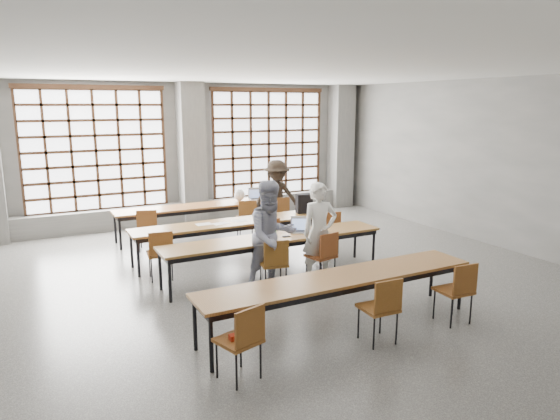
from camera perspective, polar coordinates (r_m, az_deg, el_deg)
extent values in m
plane|color=#484846|center=(8.45, 1.28, -8.51)|extent=(11.00, 11.00, 0.00)
plane|color=silver|center=(7.94, 1.40, 15.90)|extent=(11.00, 11.00, 0.00)
plane|color=#5A5A57|center=(13.06, -10.43, 6.47)|extent=(10.00, 0.00, 10.00)
plane|color=#5A5A57|center=(11.28, 24.28, 4.78)|extent=(0.00, 11.00, 11.00)
cube|color=#5C5C5A|center=(12.80, -10.06, 6.38)|extent=(0.60, 0.55, 3.50)
cube|color=#5C5C5A|center=(14.78, 6.94, 7.20)|extent=(0.60, 0.55, 3.50)
cube|color=white|center=(12.56, -20.34, 6.40)|extent=(3.20, 0.02, 2.80)
cube|color=black|center=(12.48, -20.29, 6.38)|extent=(3.20, 0.05, 2.80)
cube|color=black|center=(12.68, -19.82, -0.15)|extent=(3.32, 0.07, 0.10)
cube|color=black|center=(12.44, -20.78, 13.03)|extent=(3.32, 0.07, 0.10)
cube|color=white|center=(13.86, -1.44, 7.59)|extent=(3.20, 0.02, 2.80)
cube|color=black|center=(13.79, -1.29, 7.57)|extent=(3.20, 0.05, 2.80)
cube|color=black|center=(13.97, -1.27, 1.63)|extent=(3.32, 0.07, 0.10)
cube|color=black|center=(13.75, -1.32, 13.60)|extent=(3.32, 0.07, 0.10)
cube|color=#5C5C5A|center=(13.10, -9.93, -0.14)|extent=(9.80, 0.35, 0.50)
cube|color=brown|center=(11.45, -8.69, 0.51)|extent=(4.00, 0.70, 0.04)
cube|color=black|center=(11.46, -8.68, 0.22)|extent=(3.90, 0.64, 0.08)
cylinder|color=black|center=(10.80, -17.80, -2.61)|extent=(0.05, 0.05, 0.69)
cylinder|color=black|center=(11.36, -18.31, -1.94)|extent=(0.05, 0.05, 0.69)
cylinder|color=black|center=(12.01, 0.51, -0.59)|extent=(0.05, 0.05, 0.69)
cylinder|color=black|center=(12.51, -0.73, -0.08)|extent=(0.05, 0.05, 0.69)
cube|color=brown|center=(9.74, -5.27, -1.42)|extent=(4.00, 0.70, 0.04)
cube|color=black|center=(9.75, -5.26, -1.76)|extent=(3.90, 0.64, 0.08)
cylinder|color=black|center=(9.04, -15.89, -5.30)|extent=(0.05, 0.05, 0.69)
cylinder|color=black|center=(9.58, -16.61, -4.36)|extent=(0.05, 0.05, 0.69)
cylinder|color=black|center=(10.44, 5.19, -2.57)|extent=(0.05, 0.05, 0.69)
cylinder|color=black|center=(10.92, 3.55, -1.89)|extent=(0.05, 0.05, 0.69)
cube|color=brown|center=(8.59, -0.65, -3.18)|extent=(4.00, 0.70, 0.04)
cube|color=black|center=(8.61, -0.65, -3.57)|extent=(3.90, 0.64, 0.08)
cylinder|color=black|center=(7.79, -12.47, -7.90)|extent=(0.05, 0.05, 0.69)
cylinder|color=black|center=(8.32, -13.53, -6.65)|extent=(0.05, 0.05, 0.69)
cylinder|color=black|center=(9.46, 10.63, -4.27)|extent=(0.05, 0.05, 0.69)
cylinder|color=black|center=(9.90, 8.57, -3.46)|extent=(0.05, 0.05, 0.69)
cube|color=brown|center=(6.70, 6.93, -7.69)|extent=(4.00, 0.70, 0.04)
cube|color=black|center=(6.73, 6.92, -8.17)|extent=(3.90, 0.64, 0.08)
cylinder|color=black|center=(5.80, -7.87, -14.89)|extent=(0.05, 0.05, 0.69)
cylinder|color=black|center=(6.30, -9.70, -12.70)|extent=(0.05, 0.05, 0.69)
cylinder|color=black|center=(7.83, 19.91, -8.25)|extent=(0.05, 0.05, 0.69)
cylinder|color=black|center=(8.21, 16.93, -7.12)|extent=(0.05, 0.05, 0.69)
cube|color=brown|center=(10.62, -14.83, -2.09)|extent=(0.53, 0.53, 0.04)
cube|color=brown|center=(10.38, -14.99, -1.12)|extent=(0.39, 0.15, 0.40)
cylinder|color=black|center=(10.68, -14.77, -3.26)|extent=(0.02, 0.02, 0.45)
cube|color=brown|center=(11.28, -3.89, -0.90)|extent=(0.50, 0.50, 0.04)
cube|color=brown|center=(11.04, -3.72, 0.04)|extent=(0.40, 0.12, 0.40)
cylinder|color=black|center=(11.33, -3.88, -2.01)|extent=(0.02, 0.02, 0.45)
cube|color=brown|center=(11.62, -0.28, -0.49)|extent=(0.43, 0.43, 0.04)
cube|color=brown|center=(11.40, 0.21, 0.45)|extent=(0.40, 0.04, 0.40)
cylinder|color=black|center=(11.67, -0.28, -1.57)|extent=(0.02, 0.02, 0.45)
cube|color=brown|center=(8.83, -13.54, -4.87)|extent=(0.47, 0.47, 0.04)
cube|color=brown|center=(8.57, -13.46, -3.77)|extent=(0.40, 0.08, 0.40)
cylinder|color=black|center=(8.89, -13.47, -6.26)|extent=(0.02, 0.02, 0.45)
cube|color=brown|center=(9.47, -1.73, -3.38)|extent=(0.47, 0.47, 0.04)
cube|color=brown|center=(9.25, -1.07, -2.27)|extent=(0.40, 0.08, 0.40)
cylinder|color=black|center=(9.54, -1.72, -4.68)|extent=(0.02, 0.02, 0.45)
cube|color=maroon|center=(10.14, 5.42, -2.40)|extent=(0.48, 0.48, 0.04)
cube|color=maroon|center=(9.91, 5.92, -1.38)|extent=(0.40, 0.09, 0.40)
cylinder|color=black|center=(10.20, 5.40, -3.62)|extent=(0.02, 0.02, 0.45)
cube|color=brown|center=(8.07, -0.78, -6.13)|extent=(0.50, 0.50, 0.04)
cube|color=brown|center=(7.81, -0.42, -4.97)|extent=(0.40, 0.11, 0.40)
cylinder|color=black|center=(8.14, -0.78, -7.64)|extent=(0.02, 0.02, 0.45)
cube|color=brown|center=(8.49, 4.67, -5.24)|extent=(0.49, 0.49, 0.04)
cube|color=brown|center=(8.28, 5.63, -4.04)|extent=(0.40, 0.10, 0.40)
cylinder|color=black|center=(8.56, 4.65, -6.68)|extent=(0.02, 0.02, 0.45)
cube|color=brown|center=(5.61, -4.79, -14.62)|extent=(0.52, 0.52, 0.04)
cube|color=brown|center=(5.37, -3.44, -13.13)|extent=(0.39, 0.14, 0.40)
cylinder|color=black|center=(5.71, -4.75, -16.64)|extent=(0.02, 0.02, 0.45)
cube|color=brown|center=(6.50, 11.14, -10.94)|extent=(0.44, 0.44, 0.04)
cube|color=brown|center=(6.27, 12.30, -9.61)|extent=(0.40, 0.05, 0.40)
cylinder|color=black|center=(6.59, 11.06, -12.74)|extent=(0.02, 0.02, 0.45)
cube|color=brown|center=(7.34, 19.21, -8.69)|extent=(0.44, 0.44, 0.04)
cube|color=brown|center=(7.13, 20.44, -7.43)|extent=(0.40, 0.05, 0.40)
cylinder|color=black|center=(7.42, 19.09, -10.32)|extent=(0.02, 0.02, 0.45)
imported|color=silver|center=(8.42, 4.54, -2.56)|extent=(0.67, 0.49, 1.70)
imported|color=#181E4A|center=(7.98, -0.95, -2.99)|extent=(0.88, 0.69, 1.79)
imported|color=black|center=(11.58, -0.39, 1.51)|extent=(1.19, 0.80, 1.71)
cube|color=#A9A9AE|center=(8.88, 2.37, -2.49)|extent=(0.44, 0.40, 0.02)
cube|color=black|center=(8.87, 2.37, -2.43)|extent=(0.35, 0.31, 0.00)
cube|color=#A9A9AE|center=(8.99, 2.38, -1.53)|extent=(0.35, 0.24, 0.26)
cube|color=#93B4FF|center=(8.98, 2.38, -1.70)|extent=(0.29, 0.20, 0.21)
cube|color=#ACACB1|center=(11.98, -2.65, 1.29)|extent=(0.41, 0.33, 0.02)
cube|color=black|center=(11.97, -2.64, 1.34)|extent=(0.33, 0.24, 0.00)
cube|color=#ACACB1|center=(12.09, -2.81, 1.97)|extent=(0.37, 0.14, 0.26)
cube|color=#8CAAF3|center=(12.08, -2.80, 1.84)|extent=(0.31, 0.11, 0.21)
ellipsoid|color=white|center=(9.02, 4.80, -2.24)|extent=(0.11, 0.08, 0.04)
cube|color=#2B853F|center=(8.62, -1.19, -2.68)|extent=(0.27, 0.18, 0.09)
cube|color=black|center=(8.58, 0.73, -3.02)|extent=(0.14, 0.07, 0.01)
cube|color=silver|center=(9.58, -8.70, -1.60)|extent=(0.30, 0.21, 0.00)
cube|color=white|center=(9.58, -6.81, -1.54)|extent=(0.32, 0.25, 0.00)
cube|color=white|center=(9.77, -4.73, -1.23)|extent=(0.31, 0.24, 0.00)
cube|color=black|center=(10.43, 2.76, 0.75)|extent=(0.36, 0.26, 0.40)
ellipsoid|color=white|center=(11.78, -4.65, 1.74)|extent=(0.32, 0.29, 0.29)
cube|color=#A32814|center=(5.58, -4.80, -14.16)|extent=(0.20, 0.09, 0.06)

